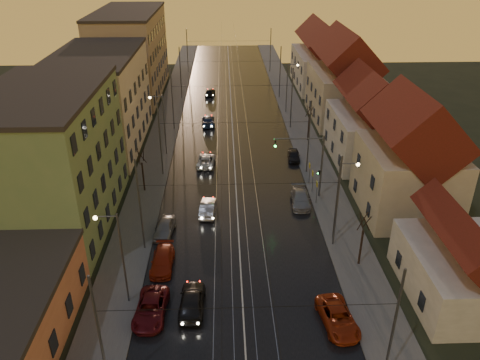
{
  "coord_description": "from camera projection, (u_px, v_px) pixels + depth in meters",
  "views": [
    {
      "loc": [
        -1.18,
        -26.16,
        25.02
      ],
      "look_at": [
        0.35,
        17.23,
        2.64
      ],
      "focal_mm": 35.0,
      "sensor_mm": 36.0,
      "label": 1
    }
  ],
  "objects": [
    {
      "name": "sidewalk_right",
      "position": [
        298.0,
        125.0,
        70.55
      ],
      "size": [
        4.0,
        120.0,
        0.15
      ],
      "primitive_type": "cube",
      "color": "#4C4C4C",
      "rests_on": "ground"
    },
    {
      "name": "road",
      "position": [
        232.0,
        126.0,
        70.26
      ],
      "size": [
        16.0,
        120.0,
        0.04
      ],
      "primitive_type": "cube",
      "color": "black",
      "rests_on": "ground"
    },
    {
      "name": "catenary_pole_r_3",
      "position": [
        292.0,
        99.0,
        67.59
      ],
      "size": [
        0.16,
        0.16,
        9.0
      ],
      "primitive_type": "cylinder",
      "color": "#595B60",
      "rests_on": "ground"
    },
    {
      "name": "traffic_light_mast",
      "position": [
        313.0,
        159.0,
        48.87
      ],
      "size": [
        5.3,
        0.32,
        7.2
      ],
      "color": "#595B60",
      "rests_on": "ground"
    },
    {
      "name": "driving_car_0",
      "position": [
        192.0,
        301.0,
        35.22
      ],
      "size": [
        2.02,
        4.7,
        1.58
      ],
      "primitive_type": "imported",
      "rotation": [
        0.0,
        0.0,
        3.11
      ],
      "color": "black",
      "rests_on": "ground"
    },
    {
      "name": "driving_car_2",
      "position": [
        206.0,
        160.0,
        57.95
      ],
      "size": [
        2.34,
        4.63,
        1.26
      ],
      "primitive_type": "imported",
      "rotation": [
        0.0,
        0.0,
        3.08
      ],
      "color": "#B5B5B5",
      "rests_on": "ground"
    },
    {
      "name": "house_right_1",
      "position": [
        409.0,
        162.0,
        46.1
      ],
      "size": [
        8.67,
        10.2,
        10.8
      ],
      "color": "#B4A78A",
      "rests_on": "ground"
    },
    {
      "name": "parked_right_0",
      "position": [
        338.0,
        317.0,
        33.82
      ],
      "size": [
        2.8,
        5.04,
        1.33
      ],
      "primitive_type": "imported",
      "rotation": [
        0.0,
        0.0,
        0.13
      ],
      "color": "#9A2B0F",
      "rests_on": "ground"
    },
    {
      "name": "apartment_left_1",
      "position": [
        50.0,
        162.0,
        43.65
      ],
      "size": [
        10.0,
        18.0,
        13.0
      ],
      "primitive_type": "cube",
      "color": "#648655",
      "rests_on": "ground"
    },
    {
      "name": "apartment_left_3",
      "position": [
        131.0,
        54.0,
        82.5
      ],
      "size": [
        10.0,
        24.0,
        14.0
      ],
      "primitive_type": "cube",
      "color": "tan",
      "rests_on": "ground"
    },
    {
      "name": "house_right_3",
      "position": [
        344.0,
        82.0,
        70.81
      ],
      "size": [
        9.18,
        14.28,
        11.5
      ],
      "color": "#B4A78A",
      "rests_on": "ground"
    },
    {
      "name": "parked_left_1",
      "position": [
        151.0,
        308.0,
        34.64
      ],
      "size": [
        2.45,
        4.94,
        1.34
      ],
      "primitive_type": "imported",
      "rotation": [
        0.0,
        0.0,
        -0.05
      ],
      "color": "#550E14",
      "rests_on": "ground"
    },
    {
      "name": "parked_left_2",
      "position": [
        162.0,
        261.0,
        39.84
      ],
      "size": [
        1.89,
        4.5,
        1.3
      ],
      "primitive_type": "imported",
      "rotation": [
        0.0,
        0.0,
        -0.02
      ],
      "color": "maroon",
      "rests_on": "ground"
    },
    {
      "name": "bare_tree_0",
      "position": [
        143.0,
        171.0,
        51.04
      ],
      "size": [
        1.09,
        1.09,
        5.11
      ],
      "color": "black",
      "rests_on": "ground"
    },
    {
      "name": "catenary_pole_l_3",
      "position": [
        172.0,
        100.0,
        67.05
      ],
      "size": [
        0.16,
        0.16,
        9.0
      ],
      "primitive_type": "cylinder",
      "color": "#595B60",
      "rests_on": "ground"
    },
    {
      "name": "street_lamp_3",
      "position": [
        289.0,
        83.0,
        73.64
      ],
      "size": [
        1.75,
        0.32,
        8.0
      ],
      "color": "#595B60",
      "rests_on": "ground"
    },
    {
      "name": "street_lamp_1",
      "position": [
        341.0,
        193.0,
        41.67
      ],
      "size": [
        1.75,
        0.32,
        8.0
      ],
      "color": "#595B60",
      "rests_on": "ground"
    },
    {
      "name": "catenary_pole_l_4",
      "position": [
        181.0,
        73.0,
        80.37
      ],
      "size": [
        0.16,
        0.16,
        9.0
      ],
      "primitive_type": "cylinder",
      "color": "#595B60",
      "rests_on": "ground"
    },
    {
      "name": "catenary_pole_r_0",
      "position": [
        393.0,
        330.0,
        27.61
      ],
      "size": [
        0.16,
        0.16,
        9.0
      ],
      "primitive_type": "cylinder",
      "color": "#595B60",
      "rests_on": "ground"
    },
    {
      "name": "parked_right_2",
      "position": [
        294.0,
        156.0,
        59.29
      ],
      "size": [
        1.71,
        3.7,
        1.23
      ],
      "primitive_type": "imported",
      "rotation": [
        0.0,
        0.0,
        -0.08
      ],
      "color": "black",
      "rests_on": "ground"
    },
    {
      "name": "tram_rail_0",
      "position": [
        218.0,
        126.0,
        70.17
      ],
      "size": [
        0.06,
        120.0,
        0.03
      ],
      "primitive_type": "cube",
      "color": "gray",
      "rests_on": "road"
    },
    {
      "name": "tram_rail_3",
      "position": [
        247.0,
        126.0,
        70.31
      ],
      "size": [
        0.06,
        120.0,
        0.03
      ],
      "primitive_type": "cube",
      "color": "gray",
      "rests_on": "road"
    },
    {
      "name": "catenary_pole_r_2",
      "position": [
        309.0,
        138.0,
        54.26
      ],
      "size": [
        0.16,
        0.16,
        9.0
      ],
      "primitive_type": "cylinder",
      "color": "#595B60",
      "rests_on": "ground"
    },
    {
      "name": "tram_rail_2",
      "position": [
        237.0,
        126.0,
        70.27
      ],
      "size": [
        0.06,
        120.0,
        0.03
      ],
      "primitive_type": "cube",
      "color": "gray",
      "rests_on": "road"
    },
    {
      "name": "bare_tree_1",
      "position": [
        362.0,
        241.0,
        39.25
      ],
      "size": [
        1.09,
        1.09,
        5.11
      ],
      "color": "black",
      "rests_on": "ground"
    },
    {
      "name": "parked_left_3",
      "position": [
        165.0,
        227.0,
        44.34
      ],
      "size": [
        2.09,
        4.24,
        1.39
      ],
      "primitive_type": "imported",
      "rotation": [
        0.0,
        0.0,
        -0.11
      ],
      "color": "gray",
      "rests_on": "ground"
    },
    {
      "name": "catenary_pole_r_5",
      "position": [
        270.0,
        51.0,
        96.9
      ],
      "size": [
        0.16,
        0.16,
        9.0
      ],
      "primitive_type": "cylinder",
      "color": "#595B60",
      "rests_on": "ground"
    },
    {
      "name": "ground",
      "position": [
        243.0,
        318.0,
        34.74
      ],
      "size": [
        160.0,
        160.0,
        0.0
      ],
      "primitive_type": "plane",
      "color": "black",
      "rests_on": "ground"
    },
    {
      "name": "house_right_0",
      "position": [
        464.0,
        264.0,
        35.7
      ],
      "size": [
        8.16,
        10.2,
        5.8
      ],
      "color": "#BAB7AC",
      "rests_on": "ground"
    },
    {
      "name": "apartment_left_2",
      "position": [
        100.0,
        101.0,
        61.64
      ],
      "size": [
        10.0,
        20.0,
        12.0
      ],
      "primitive_type": "cube",
      "color": "beige",
      "rests_on": "ground"
    },
    {
      "name": "catenary_pole_l_0",
      "position": [
        100.0,
        337.0,
        27.08
      ],
      "size": [
        0.16,
        0.16,
        9.0
      ],
      "primitive_type": "cylinder",
      "color": "#595B60",
      "rests_on": "ground"
    },
    {
      "name": "house_right_2",
      "position": [
        371.0,
        124.0,
        58.01
      ],
      "size": [
        9.18,
        12.24,
        9.2
      ],
      "color": "#BAB7AC",
      "rests_on": "ground"
    },
    {
      "name": "driving_car_1",
      "position": [
        208.0,
        208.0,
        47.63
      ],
      "size": [
        1.76,
        4.29,
        1.38
      ],
      "primitive_type": "imported",
      "rotation": [
        0.0,
        0.0,
        3.07
      ],
      "color": "gray",
      "rests_on": "ground"
    },
    {
      "name": "house_right_4",
      "position": [
        321.0,
        60.0,
        87.14
      ],
      "size": [
        9.18,
        16.32,
        10.0
      ],
      "color": "#BAB7AC",
      "rests_on": "ground"
    },
    {
      "name": "sidewalk_left",
      "position": [
        166.0,
        127.0,
        69.92
      ],
      "size": [
        4.0,
        120.0,
        0.15
      ],
      "primitive_type": "cube",
      "color": "#4C4C4C",
      "rests_on": "ground"
    },
    {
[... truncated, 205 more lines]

